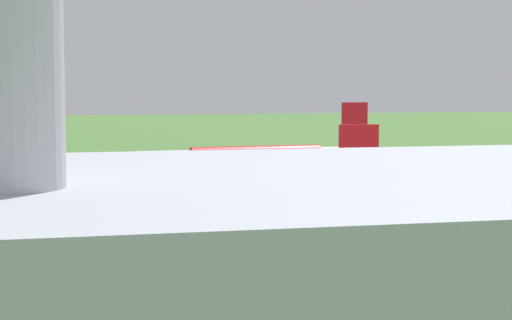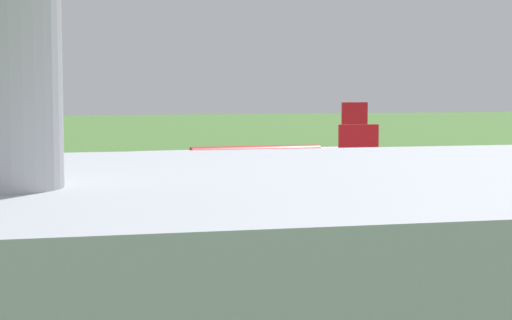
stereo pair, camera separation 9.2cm
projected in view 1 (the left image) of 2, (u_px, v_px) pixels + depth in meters
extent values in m
plane|color=#477233|center=(321.00, 181.00, 176.15)|extent=(800.00, 800.00, 0.00)
cube|color=#38383D|center=(321.00, 181.00, 176.15)|extent=(600.00, 36.48, 0.06)
cube|color=gray|center=(464.00, 231.00, 115.87)|extent=(440.00, 110.00, 0.05)
cube|color=#3C782B|center=(271.00, 163.00, 215.79)|extent=(600.00, 80.00, 0.04)
cylinder|color=white|center=(256.00, 162.00, 172.64)|extent=(48.24, 8.39, 5.20)
cone|color=white|center=(128.00, 165.00, 165.10)|extent=(3.32, 5.13, 4.94)
cone|color=white|center=(372.00, 155.00, 180.04)|extent=(3.79, 4.64, 4.42)
cube|color=red|center=(354.00, 124.00, 178.27)|extent=(5.62, 0.87, 9.00)
cube|color=white|center=(365.00, 157.00, 173.58)|extent=(4.59, 9.25, 0.36)
cube|color=white|center=(344.00, 153.00, 184.05)|extent=(4.59, 9.25, 0.36)
cube|color=white|center=(279.00, 168.00, 162.50)|extent=(7.46, 22.35, 0.35)
cube|color=white|center=(245.00, 159.00, 183.43)|extent=(7.46, 22.35, 0.35)
cylinder|color=#23284C|center=(260.00, 180.00, 165.31)|extent=(4.68, 3.09, 2.80)
cylinder|color=#23284C|center=(238.00, 173.00, 179.58)|extent=(4.68, 3.09, 2.80)
cylinder|color=black|center=(165.00, 177.00, 167.46)|extent=(0.70, 0.70, 3.42)
cylinder|color=black|center=(277.00, 176.00, 169.94)|extent=(0.70, 0.70, 3.42)
cylinder|color=black|center=(264.00, 172.00, 177.55)|extent=(0.70, 0.70, 3.42)
cylinder|color=red|center=(256.00, 159.00, 172.59)|extent=(26.69, 6.98, 5.23)
cylinder|color=white|center=(205.00, 213.00, 105.48)|extent=(44.03, 6.33, 4.75)
cone|color=white|center=(6.00, 219.00, 100.90)|extent=(2.90, 4.61, 4.52)
cone|color=white|center=(386.00, 204.00, 109.96)|extent=(3.34, 4.15, 4.04)
cube|color=red|center=(359.00, 157.00, 108.72)|extent=(5.13, 0.64, 8.23)
cube|color=white|center=(227.00, 230.00, 95.87)|extent=(6.21, 20.30, 0.32)
cube|color=white|center=(202.00, 205.00, 115.52)|extent=(6.21, 20.30, 0.32)
cylinder|color=black|center=(206.00, 239.00, 105.75)|extent=(0.73, 0.73, 1.46)
cube|color=black|center=(502.00, 186.00, 158.41)|extent=(2.41, 2.41, 1.30)
cylinder|color=black|center=(505.00, 190.00, 157.53)|extent=(0.93, 0.39, 0.90)
cylinder|color=black|center=(499.00, 188.00, 159.41)|extent=(0.93, 0.39, 0.90)
cylinder|color=slate|center=(198.00, 160.00, 212.56)|extent=(0.10, 0.10, 2.13)
cube|color=red|center=(198.00, 154.00, 212.47)|extent=(0.60, 0.04, 0.60)
cone|color=orange|center=(172.00, 163.00, 212.75)|extent=(0.40, 0.40, 0.55)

